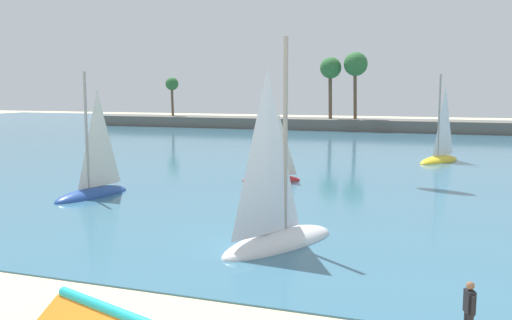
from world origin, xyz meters
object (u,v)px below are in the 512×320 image
(sailboat_toward_headland, at_px, (277,226))
(sailboat_far_left, at_px, (93,184))
(person_at_waterline, at_px, (469,311))
(sailboat_mid_bay, at_px, (273,173))
(sailboat_near_shore, at_px, (440,153))
(folded_kite, at_px, (105,319))

(sailboat_toward_headland, bearing_deg, sailboat_far_left, 154.28)
(person_at_waterline, distance_m, sailboat_far_left, 24.71)
(person_at_waterline, height_order, sailboat_mid_bay, sailboat_mid_bay)
(person_at_waterline, bearing_deg, sailboat_far_left, 147.12)
(sailboat_mid_bay, relative_size, sailboat_toward_headland, 0.66)
(sailboat_mid_bay, bearing_deg, sailboat_toward_headland, -71.43)
(person_at_waterline, distance_m, sailboat_toward_headland, 9.93)
(person_at_waterline, bearing_deg, sailboat_mid_bay, 118.94)
(sailboat_near_shore, bearing_deg, sailboat_mid_bay, -125.60)
(sailboat_mid_bay, xyz_separation_m, sailboat_far_left, (-8.38, -8.96, 0.18))
(folded_kite, bearing_deg, sailboat_far_left, 126.52)
(folded_kite, height_order, sailboat_far_left, sailboat_far_left)
(sailboat_far_left, bearing_deg, sailboat_mid_bay, 46.91)
(sailboat_toward_headland, height_order, sailboat_far_left, sailboat_toward_headland)
(sailboat_mid_bay, distance_m, sailboat_toward_headland, 16.36)
(sailboat_toward_headland, bearing_deg, sailboat_mid_bay, 108.57)
(folded_kite, distance_m, sailboat_mid_bay, 25.87)
(folded_kite, xyz_separation_m, sailboat_far_left, (-12.31, 16.62, 0.01))
(person_at_waterline, bearing_deg, sailboat_toward_headland, 136.20)
(folded_kite, bearing_deg, sailboat_mid_bay, 98.73)
(sailboat_near_shore, height_order, sailboat_far_left, sailboat_near_shore)
(person_at_waterline, height_order, sailboat_near_shore, sailboat_near_shore)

